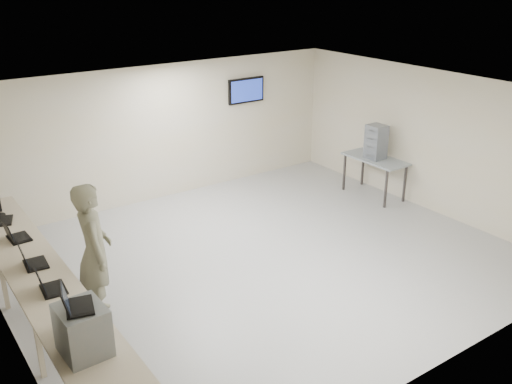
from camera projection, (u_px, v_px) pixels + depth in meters
room at (263, 179)px, 9.19m from camera, size 8.01×7.01×2.81m
workbench at (40, 278)px, 7.44m from camera, size 0.76×6.00×0.90m
equipment_box at (83, 330)px, 5.80m from camera, size 0.47×0.53×0.54m
laptop_on_box at (73, 303)px, 5.64m from camera, size 0.39×0.43×0.29m
laptop_0 at (72, 324)px, 6.24m from camera, size 0.34×0.38×0.25m
laptop_1 at (48, 286)px, 6.96m from camera, size 0.35×0.41×0.30m
laptop_2 at (31, 261)px, 7.55m from camera, size 0.35×0.41×0.30m
laptop_3 at (14, 235)px, 8.27m from camera, size 0.33×0.40×0.30m
soldier at (95, 252)px, 7.74m from camera, size 0.63×0.82×1.99m
side_table at (375, 161)px, 12.01m from camera, size 0.66×1.42×0.85m
storage_bins at (376, 142)px, 11.84m from camera, size 0.34×0.38×0.71m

